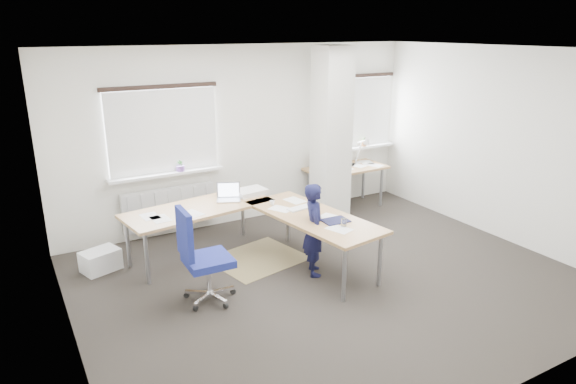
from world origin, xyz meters
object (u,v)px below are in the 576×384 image
desk_side (346,170)px  desk_main (257,213)px  person (315,229)px  task_chair (205,276)px

desk_side → desk_main: bearing=-153.6°
desk_main → person: bearing=-64.3°
desk_side → person: 2.65m
person → desk_side: bearing=-21.9°
desk_side → person: desk_side is taller
desk_side → task_chair: 3.84m
task_chair → desk_main: bearing=35.9°
desk_main → task_chair: task_chair is taller
task_chair → person: person is taller
desk_side → task_chair: bearing=-151.5°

